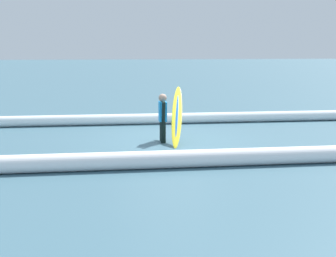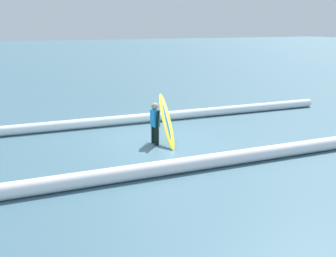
{
  "view_description": "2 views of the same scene",
  "coord_description": "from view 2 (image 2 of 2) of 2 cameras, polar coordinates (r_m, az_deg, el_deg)",
  "views": [
    {
      "loc": [
        1.79,
        12.1,
        2.51
      ],
      "look_at": [
        0.33,
        1.95,
        0.66
      ],
      "focal_mm": 47.83,
      "sensor_mm": 36.0,
      "label": 1
    },
    {
      "loc": [
        5.25,
        12.05,
        3.65
      ],
      "look_at": [
        0.57,
        1.97,
        0.91
      ],
      "focal_mm": 45.35,
      "sensor_mm": 36.0,
      "label": 2
    }
  ],
  "objects": [
    {
      "name": "ground_plane",
      "position": [
        13.64,
        -1.28,
        -1.68
      ],
      "size": [
        182.05,
        182.05,
        0.0
      ],
      "primitive_type": "plane",
      "color": "#3E6272"
    },
    {
      "name": "surfboard",
      "position": [
        13.27,
        -0.2,
        1.06
      ],
      "size": [
        0.65,
        1.88,
        1.45
      ],
      "color": "yellow",
      "rests_on": "ground_plane"
    },
    {
      "name": "wave_crest_foreground",
      "position": [
        15.46,
        -12.32,
        0.54
      ],
      "size": [
        21.21,
        0.75,
        0.35
      ],
      "primitive_type": "cylinder",
      "rotation": [
        0.0,
        1.57,
        -0.02
      ],
      "color": "white",
      "rests_on": "ground_plane"
    },
    {
      "name": "wave_crest_midground",
      "position": [
        10.87,
        3.45,
        -4.73
      ],
      "size": [
        23.58,
        0.67,
        0.38
      ],
      "primitive_type": "cylinder",
      "rotation": [
        0.0,
        1.57,
        -0.01
      ],
      "color": "white",
      "rests_on": "ground_plane"
    },
    {
      "name": "surfer",
      "position": [
        13.12,
        -1.76,
        0.97
      ],
      "size": [
        0.22,
        0.65,
        1.31
      ],
      "rotation": [
        0.0,
        0.0,
        1.54
      ],
      "color": "black",
      "rests_on": "ground_plane"
    }
  ]
}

